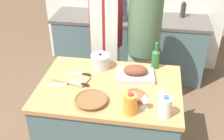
{
  "coord_description": "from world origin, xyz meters",
  "views": [
    {
      "loc": [
        0.34,
        -1.98,
        2.3
      ],
      "look_at": [
        0.0,
        0.13,
        0.98
      ],
      "focal_mm": 45.0,
      "sensor_mm": 36.0,
      "label": 1
    }
  ],
  "objects": [
    {
      "name": "knife_bread",
      "position": [
        -0.26,
        -0.04,
        0.92
      ],
      "size": [
        0.18,
        0.05,
        0.01
      ],
      "color": "#B7B7BC",
      "rests_on": "cutting_board"
    },
    {
      "name": "kitchen_island",
      "position": [
        0.0,
        0.0,
        0.45
      ],
      "size": [
        1.24,
        0.88,
        0.9
      ],
      "color": "#4C666B",
      "rests_on": "ground_plane"
    },
    {
      "name": "stock_pot",
      "position": [
        -0.14,
        0.29,
        0.97
      ],
      "size": [
        0.18,
        0.18,
        0.16
      ],
      "color": "#B7B7BC",
      "rests_on": "kitchen_island"
    },
    {
      "name": "stand_mixer",
      "position": [
        -0.12,
        1.57,
        1.03
      ],
      "size": [
        0.18,
        0.14,
        0.35
      ],
      "color": "#333842",
      "rests_on": "back_counter"
    },
    {
      "name": "wine_glass_left",
      "position": [
        0.44,
        -0.15,
        1.0
      ],
      "size": [
        0.07,
        0.07,
        0.13
      ],
      "color": "silver",
      "rests_on": "kitchen_island"
    },
    {
      "name": "juice_jug",
      "position": [
        0.21,
        -0.33,
        0.98
      ],
      "size": [
        0.1,
        0.1,
        0.18
      ],
      "color": "orange",
      "rests_on": "kitchen_island"
    },
    {
      "name": "cutting_board",
      "position": [
        -0.36,
        0.04,
        0.91
      ],
      "size": [
        0.34,
        0.23,
        0.02
      ],
      "color": "#AD7F51",
      "rests_on": "kitchen_island"
    },
    {
      "name": "wine_glass_right",
      "position": [
        0.32,
        -0.26,
        1.0
      ],
      "size": [
        0.07,
        0.07,
        0.14
      ],
      "color": "silver",
      "rests_on": "kitchen_island"
    },
    {
      "name": "mixing_bowl",
      "position": [
        0.24,
        -0.15,
        0.93
      ],
      "size": [
        0.17,
        0.17,
        0.05
      ],
      "color": "#A84C38",
      "rests_on": "kitchen_island"
    },
    {
      "name": "person_cook_aproned",
      "position": [
        -0.2,
        0.91,
        0.97
      ],
      "size": [
        0.37,
        0.38,
        1.76
      ],
      "rotation": [
        0.0,
        0.0,
        0.05
      ],
      "color": "beige",
      "rests_on": "ground_plane"
    },
    {
      "name": "back_counter",
      "position": [
        0.0,
        1.68,
        0.44
      ],
      "size": [
        2.16,
        0.6,
        0.88
      ],
      "color": "#4C666B",
      "rests_on": "ground_plane"
    },
    {
      "name": "knife_chef",
      "position": [
        -0.39,
        -0.05,
        0.9
      ],
      "size": [
        0.26,
        0.11,
        0.01
      ],
      "color": "#B7B7BC",
      "rests_on": "kitchen_island"
    },
    {
      "name": "wine_bottle_green",
      "position": [
        0.38,
        0.37,
        1.0
      ],
      "size": [
        0.07,
        0.07,
        0.26
      ],
      "color": "#28662D",
      "rests_on": "kitchen_island"
    },
    {
      "name": "condiment_bottle_short",
      "position": [
        0.71,
        1.82,
        0.98
      ],
      "size": [
        0.07,
        0.07,
        0.21
      ],
      "color": "#332D28",
      "rests_on": "back_counter"
    },
    {
      "name": "milk_jug",
      "position": [
        0.47,
        -0.32,
        0.98
      ],
      "size": [
        0.1,
        0.1,
        0.18
      ],
      "color": "white",
      "rests_on": "kitchen_island"
    },
    {
      "name": "condiment_bottle_tall",
      "position": [
        -0.4,
        1.66,
        0.95
      ],
      "size": [
        0.05,
        0.05,
        0.15
      ],
      "color": "#234C28",
      "rests_on": "back_counter"
    },
    {
      "name": "knife_paring",
      "position": [
        -0.29,
        0.12,
        0.92
      ],
      "size": [
        0.21,
        0.04,
        0.01
      ],
      "color": "#B7B7BC",
      "rests_on": "cutting_board"
    },
    {
      "name": "roasting_pan",
      "position": [
        0.21,
        0.16,
        0.94
      ],
      "size": [
        0.37,
        0.27,
        0.12
      ],
      "color": "#BCBCC1",
      "rests_on": "kitchen_island"
    },
    {
      "name": "wicker_basket",
      "position": [
        -0.11,
        -0.25,
        0.92
      ],
      "size": [
        0.27,
        0.27,
        0.04
      ],
      "color": "brown",
      "rests_on": "kitchen_island"
    },
    {
      "name": "person_cook_guest",
      "position": [
        0.24,
        0.89,
        0.91
      ],
      "size": [
        0.37,
        0.37,
        1.65
      ],
      "rotation": [
        0.0,
        0.0,
        -0.17
      ],
      "color": "beige",
      "rests_on": "ground_plane"
    }
  ]
}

